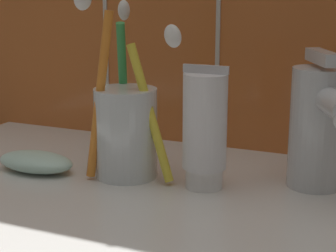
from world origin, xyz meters
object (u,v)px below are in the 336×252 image
object	(u,v)px
toothbrush_cup	(126,126)
soap_bar	(36,162)
sink_faucet	(319,124)
toothpaste_tube	(205,129)

from	to	relation	value
toothbrush_cup	soap_bar	world-z (taller)	toothbrush_cup
toothbrush_cup	sink_faucet	distance (cm)	19.20
sink_faucet	soap_bar	world-z (taller)	sink_faucet
toothbrush_cup	toothpaste_tube	size ratio (longest dim) A/B	1.60
toothpaste_tube	sink_faucet	bearing A→B (deg)	22.67
toothbrush_cup	toothpaste_tube	distance (cm)	8.61
toothbrush_cup	soap_bar	distance (cm)	10.71
sink_faucet	soap_bar	size ratio (longest dim) A/B	1.53
toothbrush_cup	soap_bar	bearing A→B (deg)	-164.29
soap_bar	sink_faucet	bearing A→B (deg)	13.68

